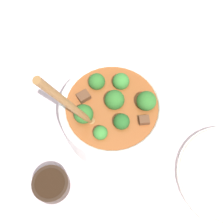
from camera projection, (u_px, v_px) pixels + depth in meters
The scene contains 3 objects.
ground_plane at pixel (112, 124), 0.67m from camera, with size 4.00×4.00×0.00m, color silver.
stew_bowl at pixel (112, 113), 0.61m from camera, with size 0.22×0.22×0.32m.
condiment_bowl at pixel (51, 184), 0.59m from camera, with size 0.08×0.08×0.04m.
Camera 1 is at (-0.12, 0.22, 0.62)m, focal length 45.00 mm.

